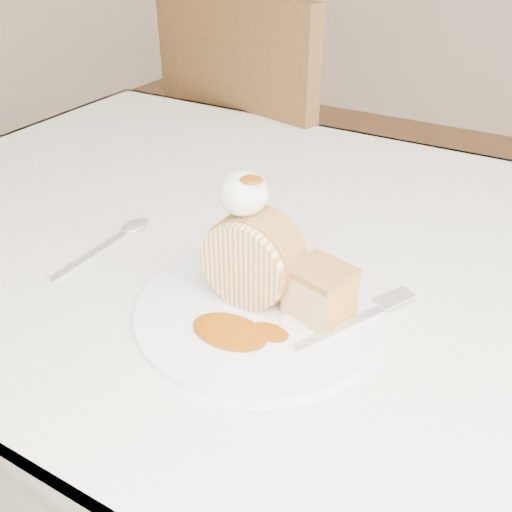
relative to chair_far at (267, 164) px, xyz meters
The scene contains 10 objects.
table 0.71m from the chair_far, 57.51° to the right, with size 1.40×0.90×0.75m.
chair_far is the anchor object (origin of this frame).
plate 0.89m from the chair_far, 61.70° to the right, with size 0.28×0.28×0.01m, color white.
roulade_slice 0.88m from the chair_far, 62.26° to the right, with size 0.10×0.10×0.06m, color #FEDDB0.
cake_chunk 0.91m from the chair_far, 57.36° to the right, with size 0.06×0.06×0.05m, color #A97940.
whipped_cream 0.90m from the chair_far, 62.96° to the right, with size 0.05×0.05×0.05m, color white.
caramel_drizzle 0.92m from the chair_far, 62.34° to the right, with size 0.03×0.02×0.01m, color #884005.
caramel_pool 0.93m from the chair_far, 63.61° to the right, with size 0.09×0.06×0.00m, color #884005, non-canonical shape.
fork 0.93m from the chair_far, 56.17° to the right, with size 0.02×0.17×0.00m, color silver.
spoon 0.81m from the chair_far, 78.33° to the right, with size 0.03×0.17×0.00m, color silver.
Camera 1 is at (0.29, -0.42, 1.15)m, focal length 40.00 mm.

